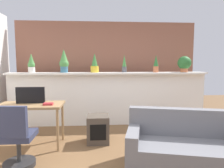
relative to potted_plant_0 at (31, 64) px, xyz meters
The scene contains 16 objects.
ground_plane 2.96m from the potted_plant_0, 48.23° to the right, with size 12.00×12.00×0.00m, color brown.
divider_wall 1.92m from the potted_plant_0, ahead, with size 4.57×0.16×1.20m, color white.
plant_shelf 1.74m from the potted_plant_0, ahead, with size 4.57×0.37×0.04m, color white.
brick_wall_behind 1.86m from the potted_plant_0, 21.19° to the left, with size 4.57×0.10×2.50m, color #935B47.
potted_plant_0 is the anchor object (origin of this frame).
potted_plant_1 0.72m from the potted_plant_0, ahead, with size 0.21×0.21×0.53m.
potted_plant_2 1.40m from the potted_plant_0, ahead, with size 0.19×0.19×0.44m.
potted_plant_3 2.09m from the potted_plant_0, ahead, with size 0.11×0.11×0.41m.
potted_plant_4 2.82m from the potted_plant_0, ahead, with size 0.12×0.12×0.40m.
potted_plant_5 3.53m from the potted_plant_0, ahead, with size 0.32×0.32×0.38m.
desk 1.38m from the potted_plant_0, 74.83° to the right, with size 1.10×0.60×0.75m.
tv_monitor 1.20m from the potted_plant_0, 74.75° to the right, with size 0.50×0.04×0.29m, color black.
office_chair 2.19m from the potted_plant_0, 79.76° to the right, with size 0.46×0.47×0.91m.
side_cube_shelf 2.15m from the potted_plant_0, 34.94° to the right, with size 0.40×0.41×0.50m.
book_on_desk 1.52m from the potted_plant_0, 62.65° to the right, with size 0.16×0.11×0.04m, color #B22D33.
couch 3.57m from the potted_plant_0, 38.47° to the right, with size 1.70×1.11×0.80m.
Camera 1 is at (-0.27, -2.76, 1.47)m, focal length 32.84 mm.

